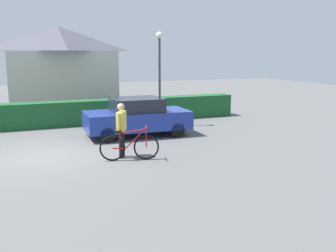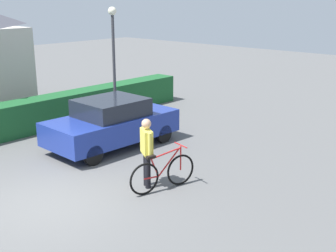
{
  "view_description": "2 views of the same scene",
  "coord_description": "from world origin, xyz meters",
  "px_view_note": "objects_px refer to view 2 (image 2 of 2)",
  "views": [
    {
      "loc": [
        -0.85,
        -12.15,
        3.16
      ],
      "look_at": [
        4.06,
        -0.14,
        0.71
      ],
      "focal_mm": 41.06,
      "sensor_mm": 36.0,
      "label": 1
    },
    {
      "loc": [
        -4.79,
        -7.98,
        4.38
      ],
      "look_at": [
        4.05,
        0.04,
        0.91
      ],
      "focal_mm": 47.62,
      "sensor_mm": 36.0,
      "label": 2
    }
  ],
  "objects_px": {
    "parked_car_near": "(112,123)",
    "street_lamp": "(114,50)",
    "person_rider": "(147,147)",
    "bicycle": "(163,173)"
  },
  "relations": [
    {
      "from": "person_rider",
      "to": "street_lamp",
      "type": "relative_size",
      "value": 0.41
    },
    {
      "from": "bicycle",
      "to": "person_rider",
      "type": "relative_size",
      "value": 1.04
    },
    {
      "from": "parked_car_near",
      "to": "street_lamp",
      "type": "distance_m",
      "value": 2.96
    },
    {
      "from": "parked_car_near",
      "to": "street_lamp",
      "type": "relative_size",
      "value": 0.99
    },
    {
      "from": "parked_car_near",
      "to": "bicycle",
      "type": "xyz_separation_m",
      "value": [
        -1.29,
        -3.28,
        -0.33
      ]
    },
    {
      "from": "bicycle",
      "to": "street_lamp",
      "type": "distance_m",
      "value": 6.11
    },
    {
      "from": "parked_car_near",
      "to": "person_rider",
      "type": "distance_m",
      "value": 3.22
    },
    {
      "from": "parked_car_near",
      "to": "street_lamp",
      "type": "xyz_separation_m",
      "value": [
        1.57,
        1.63,
        1.9
      ]
    },
    {
      "from": "person_rider",
      "to": "bicycle",
      "type": "bearing_deg",
      "value": -72.17
    },
    {
      "from": "bicycle",
      "to": "parked_car_near",
      "type": "bearing_deg",
      "value": 68.6
    }
  ]
}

